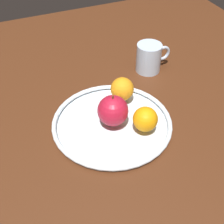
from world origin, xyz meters
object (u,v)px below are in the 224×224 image
object	(u,v)px
orange_front_right	(145,119)
ambient_mug	(149,58)
fruit_bowl	(112,123)
apple	(114,110)
orange_front_left	(122,89)

from	to	relation	value
orange_front_right	ambient_mug	distance (cm)	28.97
fruit_bowl	apple	world-z (taller)	apple
orange_front_right	fruit_bowl	bearing A→B (deg)	138.09
fruit_bowl	ambient_mug	xyz separation A→B (cm)	(21.07, 19.21, 3.70)
orange_front_left	ambient_mug	xyz separation A→B (cm)	(14.84, 11.82, -0.42)
fruit_bowl	orange_front_right	bearing A→B (deg)	-41.91
apple	orange_front_right	bearing A→B (deg)	-40.54
apple	orange_front_right	distance (cm)	8.09
fruit_bowl	orange_front_left	xyz separation A→B (cm)	(6.23, 7.40, 4.12)
apple	ambient_mug	distance (cm)	28.67
orange_front_right	orange_front_left	world-z (taller)	orange_front_left
fruit_bowl	apple	bearing A→B (deg)	-58.74
fruit_bowl	orange_front_left	bearing A→B (deg)	49.91
fruit_bowl	apple	size ratio (longest dim) A/B	3.61
orange_front_left	ambient_mug	bearing A→B (deg)	38.52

